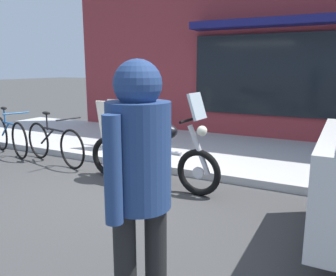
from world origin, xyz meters
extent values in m
plane|color=#3B3B3B|center=(0.00, 0.00, 0.00)|extent=(80.00, 80.00, 0.00)
torus|color=black|center=(1.15, 0.40, 0.32)|extent=(0.65, 0.13, 0.65)
cylinder|color=silver|center=(1.15, 0.40, 0.32)|extent=(0.16, 0.07, 0.16)
torus|color=black|center=(-0.44, 0.50, 0.32)|extent=(0.65, 0.13, 0.65)
cylinder|color=silver|center=(-0.44, 0.50, 0.32)|extent=(0.16, 0.07, 0.16)
cube|color=silver|center=(0.31, 0.45, 0.37)|extent=(0.46, 0.33, 0.32)
cylinder|color=silver|center=(0.36, 0.45, 0.54)|extent=(1.04, 0.13, 0.06)
ellipsoid|color=black|center=(0.55, 0.44, 0.84)|extent=(0.54, 0.31, 0.26)
cube|color=black|center=(0.14, 0.46, 0.78)|extent=(0.61, 0.28, 0.11)
cube|color=black|center=(-0.19, 0.49, 0.76)|extent=(0.29, 0.24, 0.18)
cylinder|color=silver|center=(1.15, 0.40, 0.64)|extent=(0.35, 0.09, 0.67)
cylinder|color=black|center=(1.03, 0.40, 1.04)|extent=(0.08, 0.62, 0.04)
cube|color=silver|center=(1.11, 0.40, 1.22)|extent=(0.17, 0.33, 0.35)
sphere|color=#EAEACC|center=(1.19, 0.39, 0.90)|extent=(0.14, 0.14, 0.14)
cube|color=#A4A4A4|center=(-0.13, 0.72, 0.60)|extent=(0.45, 0.23, 0.44)
cube|color=black|center=(-0.13, 0.83, 0.60)|extent=(0.37, 0.04, 0.03)
ellipsoid|color=black|center=(-0.14, 0.48, 0.94)|extent=(0.50, 0.35, 0.28)
torus|color=black|center=(-1.24, 0.55, 0.35)|extent=(0.69, 0.19, 0.70)
torus|color=black|center=(-2.31, 0.79, 0.35)|extent=(0.69, 0.19, 0.70)
cylinder|color=black|center=(-1.78, 0.67, 0.63)|extent=(0.60, 0.17, 0.04)
cylinder|color=black|center=(-1.99, 0.72, 0.47)|extent=(0.47, 0.14, 0.34)
cylinder|color=black|center=(-1.97, 0.72, 0.75)|extent=(0.03, 0.03, 0.30)
ellipsoid|color=black|center=(-1.97, 0.72, 0.91)|extent=(0.24, 0.15, 0.06)
cylinder|color=black|center=(-1.29, 0.56, 0.87)|extent=(0.13, 0.47, 0.03)
cylinder|color=black|center=(1.85, -2.03, 0.45)|extent=(0.14, 0.14, 0.91)
cylinder|color=navy|center=(1.79, -2.11, 1.22)|extent=(0.41, 0.41, 0.63)
sphere|color=navy|center=(1.79, -2.11, 1.64)|extent=(0.28, 0.28, 0.28)
sphere|color=tan|center=(1.73, -2.10, 1.64)|extent=(0.17, 0.17, 0.17)
cylinder|color=navy|center=(1.77, -2.34, 1.19)|extent=(0.10, 0.10, 0.60)
cylinder|color=navy|center=(1.81, -1.88, 1.19)|extent=(0.10, 0.10, 0.60)
cube|color=silver|center=(-1.28, 1.70, 0.60)|extent=(0.55, 0.20, 0.95)
cube|color=silver|center=(-1.28, 1.92, 0.60)|extent=(0.55, 0.20, 0.95)
torus|color=black|center=(-2.59, 0.59, 0.36)|extent=(0.69, 0.27, 0.72)
torus|color=black|center=(-3.54, 0.91, 0.36)|extent=(0.69, 0.27, 0.72)
cylinder|color=#1E5999|center=(-3.07, 0.75, 0.64)|extent=(0.54, 0.21, 0.04)
cylinder|color=#1E5999|center=(-3.26, 0.81, 0.48)|extent=(0.42, 0.17, 0.32)
cylinder|color=#1E5999|center=(-3.24, 0.80, 0.76)|extent=(0.03, 0.03, 0.30)
ellipsoid|color=black|center=(-3.24, 0.80, 0.92)|extent=(0.24, 0.16, 0.06)
cylinder|color=#1E5999|center=(-2.63, 0.60, 0.88)|extent=(0.18, 0.46, 0.03)
camera|label=1|loc=(2.83, -3.75, 1.73)|focal=36.58mm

